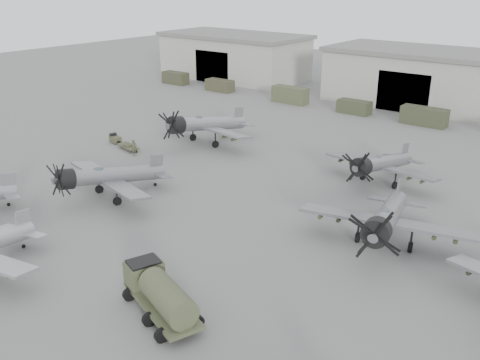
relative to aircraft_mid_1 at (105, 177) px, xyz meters
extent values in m
plane|color=slate|center=(8.26, -5.90, -2.24)|extent=(220.00, 220.00, 0.00)
cube|color=#B4B2A8|center=(-29.74, 56.10, 1.76)|extent=(28.00, 14.00, 8.00)
cube|color=slate|center=(-29.74, 56.10, 6.11)|extent=(29.00, 14.80, 0.70)
cube|color=black|center=(-29.74, 49.30, 0.76)|extent=(8.12, 0.40, 6.00)
cube|color=#B4B2A8|center=(8.26, 56.10, 1.76)|extent=(28.00, 14.00, 8.00)
cube|color=slate|center=(8.26, 56.10, 6.11)|extent=(29.00, 14.80, 0.70)
cube|color=black|center=(8.26, 49.30, 0.76)|extent=(8.12, 0.40, 6.00)
cube|color=#363825|center=(-34.54, 44.10, -1.12)|extent=(5.29, 2.20, 2.24)
cube|color=#3B3A27|center=(-23.46, 44.10, -1.20)|extent=(5.23, 2.20, 2.07)
cube|color=#454A30|center=(-8.48, 44.10, -0.92)|extent=(6.00, 2.20, 2.62)
cube|color=#363C27|center=(2.98, 44.10, -1.24)|extent=(4.94, 2.20, 1.99)
cube|color=#373B26|center=(13.63, 44.10, -1.00)|extent=(6.27, 2.20, 2.48)
cube|color=#92949A|center=(-5.65, -6.28, 0.01)|extent=(0.56, 1.55, 1.90)
cylinder|color=black|center=(-5.73, -6.55, -2.09)|extent=(0.20, 0.32, 0.30)
cube|color=#A1A4A9|center=(2.57, -9.82, -0.05)|extent=(0.41, 1.53, 1.85)
cylinder|color=black|center=(2.63, -10.10, -2.10)|extent=(0.17, 0.31, 0.30)
cylinder|color=gray|center=(0.20, 0.89, -0.08)|extent=(3.67, 10.42, 3.05)
cylinder|color=black|center=(-0.80, -3.59, 0.64)|extent=(2.15, 1.91, 2.03)
cube|color=gray|center=(0.07, 0.32, -0.33)|extent=(12.38, 4.75, 0.55)
cube|color=gray|center=(1.19, 5.37, 0.07)|extent=(0.47, 1.61, 1.95)
ellipsoid|color=#3F4C54|center=(-0.14, -0.63, 0.80)|extent=(0.83, 1.27, 0.55)
cylinder|color=black|center=(-1.78, 0.53, -1.89)|extent=(0.44, 0.82, 0.78)
cylinder|color=black|center=(1.84, -0.27, -1.89)|extent=(0.44, 0.82, 0.78)
cylinder|color=black|center=(1.13, 5.09, -2.09)|extent=(0.18, 0.33, 0.31)
cylinder|color=gray|center=(24.05, 8.05, 0.08)|extent=(4.20, 11.22, 3.29)
cylinder|color=black|center=(25.23, 3.25, 0.87)|extent=(2.34, 2.09, 2.19)
cube|color=gray|center=(24.20, 7.44, -0.18)|extent=(13.33, 5.40, 0.59)
cube|color=gray|center=(22.86, 12.86, 0.25)|extent=(0.54, 1.73, 2.10)
ellipsoid|color=#3F4C54|center=(24.45, 6.42, 1.04)|extent=(0.92, 1.38, 0.59)
cylinder|color=black|center=(22.31, 6.76, -1.87)|extent=(0.49, 0.89, 0.84)
cylinder|color=black|center=(26.19, 7.71, -1.87)|extent=(0.49, 0.89, 0.84)
cylinder|color=black|center=(22.94, 12.55, -2.08)|extent=(0.20, 0.36, 0.34)
cylinder|color=gray|center=(-4.36, 19.47, 0.18)|extent=(2.95, 11.75, 3.43)
cylinder|color=black|center=(-4.94, 14.35, 1.00)|extent=(2.27, 1.96, 2.28)
cube|color=gray|center=(-4.43, 18.82, -0.10)|extent=(13.90, 3.96, 0.62)
cube|color=gray|center=(-3.77, 24.60, 0.35)|extent=(0.34, 1.83, 2.19)
ellipsoid|color=#3F4C54|center=(-4.56, 17.73, 1.17)|extent=(0.80, 1.38, 0.61)
cylinder|color=black|center=(-6.53, 18.84, -1.85)|extent=(0.40, 0.91, 0.88)
cylinder|color=black|center=(-2.38, 18.37, -1.85)|extent=(0.40, 0.91, 0.88)
cylinder|color=black|center=(-3.81, 24.27, -2.07)|extent=(0.17, 0.36, 0.35)
cylinder|color=gray|center=(18.36, 20.09, -0.17)|extent=(2.25, 10.02, 2.93)
cylinder|color=black|center=(17.98, 15.70, 0.53)|extent=(1.90, 1.63, 1.95)
cube|color=gray|center=(18.31, 19.53, -0.41)|extent=(11.85, 3.06, 0.53)
cube|color=gray|center=(18.73, 24.48, -0.02)|extent=(0.25, 1.56, 1.87)
ellipsoid|color=#3F4C54|center=(18.23, 18.59, 0.68)|extent=(0.66, 1.17, 0.52)
cylinder|color=black|center=(16.52, 19.49, -1.91)|extent=(0.33, 0.77, 0.75)
cylinder|color=black|center=(20.07, 19.19, -1.91)|extent=(0.33, 0.77, 0.75)
cylinder|color=black|center=(18.71, 24.20, -2.10)|extent=(0.14, 0.31, 0.30)
cube|color=#454B31|center=(17.28, -9.52, -1.49)|extent=(7.29, 4.46, 0.25)
cube|color=#454B31|center=(14.76, -8.63, -0.70)|extent=(2.25, 2.67, 1.68)
cylinder|color=#454B31|center=(18.12, -9.82, -0.50)|extent=(4.92, 3.29, 1.88)
cube|color=black|center=(14.76, -8.63, 0.19)|extent=(2.06, 2.36, 0.15)
cylinder|color=black|center=(14.47, -9.74, -1.79)|extent=(0.58, 0.94, 0.89)
cylinder|color=black|center=(19.90, -9.24, -1.79)|extent=(0.58, 0.94, 0.89)
cube|color=#40422B|center=(-13.36, 12.04, -1.75)|extent=(1.79, 1.32, 0.71)
cube|color=black|center=(-13.88, 12.16, -1.30)|extent=(0.62, 0.88, 0.45)
cylinder|color=black|center=(-13.36, 12.04, -2.01)|extent=(1.16, 0.73, 0.50)
cylinder|color=black|center=(-12.23, 11.78, -1.83)|extent=(1.06, 0.31, 0.07)
cube|color=#40422B|center=(-10.06, 11.27, -1.83)|extent=(3.59, 1.98, 0.16)
cylinder|color=black|center=(-10.06, 11.27, -2.06)|extent=(1.39, 0.68, 0.39)
cylinder|color=#40422B|center=(-10.06, 11.27, -1.66)|extent=(1.28, 0.56, 0.29)
imported|color=#3C442C|center=(-7.70, 10.18, -1.28)|extent=(0.50, 0.72, 1.90)
camera|label=1|loc=(38.23, -28.41, 17.46)|focal=40.00mm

